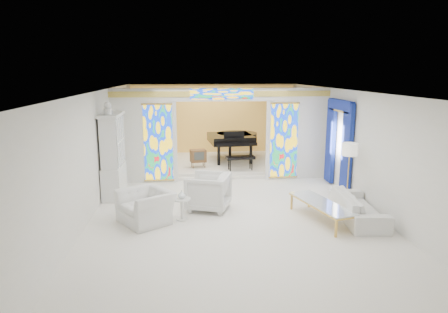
{
  "coord_description": "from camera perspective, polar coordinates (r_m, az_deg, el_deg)",
  "views": [
    {
      "loc": [
        -1.15,
        -10.69,
        3.5
      ],
      "look_at": [
        -0.1,
        0.2,
        1.17
      ],
      "focal_mm": 32.0,
      "sensor_mm": 36.0,
      "label": 1
    }
  ],
  "objects": [
    {
      "name": "floor",
      "position": [
        11.31,
        0.6,
        -6.02
      ],
      "size": [
        12.0,
        12.0,
        0.0
      ],
      "primitive_type": "plane",
      "color": "silver",
      "rests_on": "ground"
    },
    {
      "name": "tv_console",
      "position": [
        14.13,
        -3.71,
        0.09
      ],
      "size": [
        0.6,
        0.46,
        0.63
      ],
      "rotation": [
        0.0,
        0.0,
        0.17
      ],
      "color": "brown",
      "rests_on": "alcove_platform"
    },
    {
      "name": "side_table",
      "position": [
        9.7,
        -6.04,
        -7.01
      ],
      "size": [
        0.47,
        0.47,
        0.53
      ],
      "rotation": [
        0.0,
        0.0,
        0.09
      ],
      "color": "silver",
      "rests_on": "floor"
    },
    {
      "name": "wall_back",
      "position": [
        16.85,
        -1.57,
        5.19
      ],
      "size": [
        7.0,
        0.02,
        3.0
      ],
      "primitive_type": "cube",
      "color": "silver",
      "rests_on": "floor"
    },
    {
      "name": "partition_wall",
      "position": [
        12.87,
        -0.33,
        3.76
      ],
      "size": [
        7.0,
        0.22,
        3.0
      ],
      "color": "silver",
      "rests_on": "floor"
    },
    {
      "name": "blue_drapes",
      "position": [
        12.42,
        16.07,
        2.63
      ],
      "size": [
        0.14,
        1.85,
        2.65
      ],
      "color": "navy",
      "rests_on": "wall_right"
    },
    {
      "name": "grand_piano",
      "position": [
        15.32,
        1.42,
        2.59
      ],
      "size": [
        2.01,
        3.13,
        1.2
      ],
      "rotation": [
        0.0,
        0.0,
        0.09
      ],
      "color": "black",
      "rests_on": "alcove_platform"
    },
    {
      "name": "stained_glass_left",
      "position": [
        12.8,
        -9.38,
        1.95
      ],
      "size": [
        0.9,
        0.04,
        2.4
      ],
      "primitive_type": "cube",
      "color": "gold",
      "rests_on": "partition_wall"
    },
    {
      "name": "alcove_platform",
      "position": [
        15.22,
        -1.04,
        -0.94
      ],
      "size": [
        6.8,
        3.8,
        0.18
      ],
      "primitive_type": "cube",
      "color": "silver",
      "rests_on": "floor"
    },
    {
      "name": "ceiling",
      "position": [
        10.77,
        0.63,
        9.34
      ],
      "size": [
        7.0,
        12.0,
        0.02
      ],
      "primitive_type": "cube",
      "color": "silver",
      "rests_on": "wall_back"
    },
    {
      "name": "sofa",
      "position": [
        10.21,
        18.62,
        -6.82
      ],
      "size": [
        1.04,
        2.23,
        0.63
      ],
      "primitive_type": "imported",
      "rotation": [
        0.0,
        0.0,
        1.48
      ],
      "color": "white",
      "rests_on": "floor"
    },
    {
      "name": "vase",
      "position": [
        9.61,
        -6.08,
        -5.4
      ],
      "size": [
        0.22,
        0.22,
        0.2
      ],
      "primitive_type": "imported",
      "rotation": [
        0.0,
        0.0,
        0.17
      ],
      "color": "white",
      "rests_on": "side_table"
    },
    {
      "name": "coffee_table",
      "position": [
        9.83,
        13.77,
        -6.62
      ],
      "size": [
        1.12,
        2.13,
        0.46
      ],
      "rotation": [
        0.0,
        0.0,
        0.26
      ],
      "color": "white",
      "rests_on": "floor"
    },
    {
      "name": "wall_right",
      "position": [
        11.83,
        17.73,
        1.7
      ],
      "size": [
        0.02,
        12.0,
        3.0
      ],
      "primitive_type": "cube",
      "color": "silver",
      "rests_on": "floor"
    },
    {
      "name": "wall_left",
      "position": [
        11.13,
        -17.61,
        1.08
      ],
      "size": [
        0.02,
        12.0,
        3.0
      ],
      "primitive_type": "cube",
      "color": "silver",
      "rests_on": "floor"
    },
    {
      "name": "wall_front",
      "position": [
        5.23,
        7.78,
        -10.6
      ],
      "size": [
        7.0,
        0.02,
        3.0
      ],
      "primitive_type": "cube",
      "color": "silver",
      "rests_on": "floor"
    },
    {
      "name": "gold_curtain_back",
      "position": [
        16.73,
        -1.54,
        5.14
      ],
      "size": [
        6.7,
        0.1,
        2.9
      ],
      "primitive_type": "cube",
      "color": "#F6BE55",
      "rests_on": "wall_back"
    },
    {
      "name": "chandelier",
      "position": [
        14.78,
        -0.27,
        8.32
      ],
      "size": [
        0.48,
        0.48,
        0.3
      ],
      "primitive_type": "cylinder",
      "color": "gold",
      "rests_on": "ceiling"
    },
    {
      "name": "china_cabinet",
      "position": [
        11.71,
        -15.56,
        0.08
      ],
      "size": [
        0.56,
        1.46,
        2.72
      ],
      "color": "silver",
      "rests_on": "floor"
    },
    {
      "name": "stained_glass_right",
      "position": [
        13.16,
        8.55,
        2.25
      ],
      "size": [
        0.9,
        0.04,
        2.4
      ],
      "primitive_type": "cube",
      "color": "gold",
      "rests_on": "partition_wall"
    },
    {
      "name": "floor_lamp",
      "position": [
        10.95,
        17.5,
        0.57
      ],
      "size": [
        0.54,
        0.54,
        1.68
      ],
      "rotation": [
        0.0,
        0.0,
        0.42
      ],
      "color": "gold",
      "rests_on": "floor"
    },
    {
      "name": "armchair_right",
      "position": [
        10.33,
        -2.26,
        -5.05
      ],
      "size": [
        1.31,
        1.29,
        0.95
      ],
      "primitive_type": "imported",
      "rotation": [
        0.0,
        0.0,
        -1.89
      ],
      "color": "white",
      "rests_on": "floor"
    },
    {
      "name": "armchair_left",
      "position": [
        9.66,
        -11.11,
        -7.03
      ],
      "size": [
        1.53,
        1.56,
        0.77
      ],
      "primitive_type": "imported",
      "rotation": [
        0.0,
        0.0,
        -0.96
      ],
      "color": "white",
      "rests_on": "floor"
    },
    {
      "name": "stained_glass_transom",
      "position": [
        12.65,
        -0.3,
        8.93
      ],
      "size": [
        2.0,
        0.04,
        0.34
      ],
      "primitive_type": "cube",
      "color": "gold",
      "rests_on": "partition_wall"
    }
  ]
}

